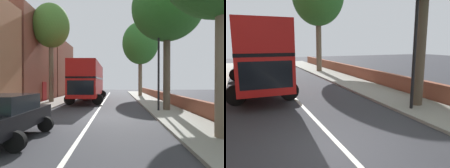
{
  "view_description": "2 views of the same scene",
  "coord_description": "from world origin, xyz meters",
  "views": [
    {
      "loc": [
        1.4,
        -11.53,
        2.11
      ],
      "look_at": [
        0.99,
        4.71,
        1.93
      ],
      "focal_mm": 31.55,
      "sensor_mm": 36.0,
      "label": 1
    },
    {
      "loc": [
        -2.47,
        -5.48,
        3.0
      ],
      "look_at": [
        1.72,
        4.52,
        1.01
      ],
      "focal_mm": 36.32,
      "sensor_mm": 36.0,
      "label": 2
    }
  ],
  "objects": [
    {
      "name": "ground_plane",
      "position": [
        0.0,
        0.0,
        0.0
      ],
      "size": [
        84.0,
        84.0,
        0.0
      ],
      "primitive_type": "plane",
      "color": "#333338"
    },
    {
      "name": "road_centre_line",
      "position": [
        0.0,
        0.0,
        0.0
      ],
      "size": [
        0.16,
        54.0,
        0.01
      ],
      "primitive_type": "cube",
      "color": "silver",
      "rests_on": "ground"
    },
    {
      "name": "double_decker_bus",
      "position": [
        -1.7,
        10.05,
        2.36
      ],
      "size": [
        3.72,
        11.26,
        4.06
      ],
      "color": "#B41413",
      "rests_on": "ground"
    },
    {
      "name": "lamppost_right",
      "position": [
        4.3,
        2.24,
        3.81
      ],
      "size": [
        0.32,
        0.32,
        6.31
      ],
      "color": "black",
      "rests_on": "sidewalk_right"
    }
  ]
}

